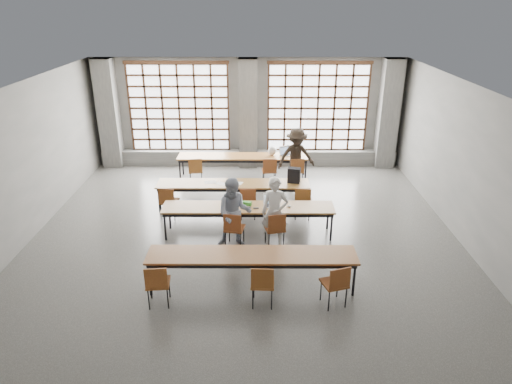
# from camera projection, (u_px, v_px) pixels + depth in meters

# --- Properties ---
(floor) EXTENTS (11.00, 11.00, 0.00)m
(floor) POSITION_uv_depth(u_px,v_px,m) (244.00, 242.00, 10.56)
(floor) COLOR #494947
(floor) RESTS_ON ground
(ceiling) EXTENTS (11.00, 11.00, 0.00)m
(ceiling) POSITION_uv_depth(u_px,v_px,m) (243.00, 90.00, 9.17)
(ceiling) COLOR silver
(ceiling) RESTS_ON floor
(wall_back) EXTENTS (10.00, 0.00, 10.00)m
(wall_back) POSITION_uv_depth(u_px,v_px,m) (248.00, 112.00, 14.92)
(wall_back) COLOR #5C5C5A
(wall_back) RESTS_ON floor
(wall_front) EXTENTS (10.00, 0.00, 10.00)m
(wall_front) POSITION_uv_depth(u_px,v_px,m) (228.00, 355.00, 4.81)
(wall_front) COLOR #5C5C5A
(wall_front) RESTS_ON floor
(wall_left) EXTENTS (0.00, 11.00, 11.00)m
(wall_left) POSITION_uv_depth(u_px,v_px,m) (13.00, 171.00, 9.88)
(wall_left) COLOR #5C5C5A
(wall_left) RESTS_ON floor
(wall_right) EXTENTS (0.00, 11.00, 11.00)m
(wall_right) POSITION_uv_depth(u_px,v_px,m) (475.00, 172.00, 9.85)
(wall_right) COLOR #5C5C5A
(wall_right) RESTS_ON floor
(column_left) EXTENTS (0.60, 0.55, 3.50)m
(column_left) POSITION_uv_depth(u_px,v_px,m) (109.00, 114.00, 14.68)
(column_left) COLOR #50504E
(column_left) RESTS_ON floor
(column_mid) EXTENTS (0.60, 0.55, 3.50)m
(column_mid) POSITION_uv_depth(u_px,v_px,m) (248.00, 114.00, 14.66)
(column_mid) COLOR #50504E
(column_mid) RESTS_ON floor
(column_right) EXTENTS (0.60, 0.55, 3.50)m
(column_right) POSITION_uv_depth(u_px,v_px,m) (388.00, 114.00, 14.65)
(column_right) COLOR #50504E
(column_right) RESTS_ON floor
(window_left) EXTENTS (3.32, 0.12, 3.00)m
(window_left) POSITION_uv_depth(u_px,v_px,m) (179.00, 108.00, 14.80)
(window_left) COLOR white
(window_left) RESTS_ON wall_back
(window_right) EXTENTS (3.32, 0.12, 3.00)m
(window_right) POSITION_uv_depth(u_px,v_px,m) (318.00, 108.00, 14.78)
(window_right) COLOR white
(window_right) RESTS_ON wall_back
(sill_ledge) EXTENTS (9.80, 0.35, 0.50)m
(sill_ledge) POSITION_uv_depth(u_px,v_px,m) (249.00, 158.00, 15.33)
(sill_ledge) COLOR #50504E
(sill_ledge) RESTS_ON floor
(desk_row_a) EXTENTS (4.00, 0.70, 0.73)m
(desk_row_a) POSITION_uv_depth(u_px,v_px,m) (243.00, 158.00, 14.05)
(desk_row_a) COLOR brown
(desk_row_a) RESTS_ON floor
(desk_row_b) EXTENTS (4.00, 0.70, 0.73)m
(desk_row_b) POSITION_uv_depth(u_px,v_px,m) (233.00, 185.00, 12.00)
(desk_row_b) COLOR brown
(desk_row_b) RESTS_ON floor
(desk_row_c) EXTENTS (4.00, 0.70, 0.73)m
(desk_row_c) POSITION_uv_depth(u_px,v_px,m) (248.00, 209.00, 10.65)
(desk_row_c) COLOR brown
(desk_row_c) RESTS_ON floor
(desk_row_d) EXTENTS (4.00, 0.70, 0.73)m
(desk_row_d) POSITION_uv_depth(u_px,v_px,m) (252.00, 257.00, 8.70)
(desk_row_d) COLOR brown
(desk_row_d) RESTS_ON floor
(chair_back_left) EXTENTS (0.47, 0.47, 0.88)m
(chair_back_left) POSITION_uv_depth(u_px,v_px,m) (196.00, 169.00, 13.52)
(chair_back_left) COLOR brown
(chair_back_left) RESTS_ON floor
(chair_back_mid) EXTENTS (0.45, 0.45, 0.88)m
(chair_back_mid) POSITION_uv_depth(u_px,v_px,m) (269.00, 169.00, 13.51)
(chair_back_mid) COLOR brown
(chair_back_mid) RESTS_ON floor
(chair_back_right) EXTENTS (0.46, 0.47, 0.88)m
(chair_back_right) POSITION_uv_depth(u_px,v_px,m) (297.00, 169.00, 13.51)
(chair_back_right) COLOR maroon
(chair_back_right) RESTS_ON floor
(chair_mid_left) EXTENTS (0.47, 0.48, 0.88)m
(chair_mid_left) POSITION_uv_depth(u_px,v_px,m) (168.00, 199.00, 11.48)
(chair_mid_left) COLOR brown
(chair_mid_left) RESTS_ON floor
(chair_mid_centre) EXTENTS (0.43, 0.44, 0.88)m
(chair_mid_centre) POSITION_uv_depth(u_px,v_px,m) (248.00, 199.00, 11.47)
(chair_mid_centre) COLOR brown
(chair_mid_centre) RESTS_ON floor
(chair_mid_right) EXTENTS (0.48, 0.48, 0.88)m
(chair_mid_right) POSITION_uv_depth(u_px,v_px,m) (303.00, 200.00, 11.46)
(chair_mid_right) COLOR brown
(chair_mid_right) RESTS_ON floor
(chair_front_left) EXTENTS (0.49, 0.49, 0.88)m
(chair_front_left) POSITION_uv_depth(u_px,v_px,m) (234.00, 226.00, 10.13)
(chair_front_left) COLOR brown
(chair_front_left) RESTS_ON floor
(chair_front_right) EXTENTS (0.50, 0.50, 0.88)m
(chair_front_right) POSITION_uv_depth(u_px,v_px,m) (276.00, 226.00, 10.12)
(chair_front_right) COLOR maroon
(chair_front_right) RESTS_ON floor
(chair_near_left) EXTENTS (0.46, 0.46, 0.88)m
(chair_near_left) POSITION_uv_depth(u_px,v_px,m) (157.00, 281.00, 8.18)
(chair_near_left) COLOR brown
(chair_near_left) RESTS_ON floor
(chair_near_mid) EXTENTS (0.44, 0.44, 0.88)m
(chair_near_mid) POSITION_uv_depth(u_px,v_px,m) (262.00, 282.00, 8.17)
(chair_near_mid) COLOR maroon
(chair_near_mid) RESTS_ON floor
(chair_near_right) EXTENTS (0.53, 0.53, 0.88)m
(chair_near_right) POSITION_uv_depth(u_px,v_px,m) (336.00, 282.00, 8.17)
(chair_near_right) COLOR brown
(chair_near_right) RESTS_ON floor
(student_male) EXTENTS (0.64, 0.47, 1.64)m
(student_male) POSITION_uv_depth(u_px,v_px,m) (275.00, 212.00, 10.13)
(student_male) COLOR silver
(student_male) RESTS_ON floor
(student_female) EXTENTS (0.79, 0.62, 1.62)m
(student_female) POSITION_uv_depth(u_px,v_px,m) (234.00, 213.00, 10.14)
(student_female) COLOR navy
(student_female) RESTS_ON floor
(student_back) EXTENTS (1.23, 0.88, 1.73)m
(student_back) POSITION_uv_depth(u_px,v_px,m) (296.00, 157.00, 13.50)
(student_back) COLOR black
(student_back) RESTS_ON floor
(laptop_front) EXTENTS (0.40, 0.35, 0.26)m
(laptop_front) POSITION_uv_depth(u_px,v_px,m) (271.00, 202.00, 10.70)
(laptop_front) COLOR silver
(laptop_front) RESTS_ON desk_row_c
(laptop_back) EXTENTS (0.46, 0.43, 0.26)m
(laptop_back) POSITION_uv_depth(u_px,v_px,m) (286.00, 153.00, 14.09)
(laptop_back) COLOR #A9A9AD
(laptop_back) RESTS_ON desk_row_a
(mouse) EXTENTS (0.10, 0.07, 0.04)m
(mouse) POSITION_uv_depth(u_px,v_px,m) (289.00, 206.00, 10.60)
(mouse) COLOR silver
(mouse) RESTS_ON desk_row_c
(green_box) EXTENTS (0.27, 0.16, 0.09)m
(green_box) POSITION_uv_depth(u_px,v_px,m) (246.00, 203.00, 10.68)
(green_box) COLOR green
(green_box) RESTS_ON desk_row_c
(phone) EXTENTS (0.13, 0.06, 0.01)m
(phone) POSITION_uv_depth(u_px,v_px,m) (256.00, 208.00, 10.53)
(phone) COLOR black
(phone) RESTS_ON desk_row_c
(paper_sheet_a) EXTENTS (0.32, 0.25, 0.00)m
(paper_sheet_a) POSITION_uv_depth(u_px,v_px,m) (210.00, 182.00, 12.02)
(paper_sheet_a) COLOR white
(paper_sheet_a) RESTS_ON desk_row_b
(paper_sheet_b) EXTENTS (0.36, 0.34, 0.00)m
(paper_sheet_b) POSITION_uv_depth(u_px,v_px,m) (222.00, 184.00, 11.93)
(paper_sheet_b) COLOR white
(paper_sheet_b) RESTS_ON desk_row_b
(paper_sheet_c) EXTENTS (0.35, 0.29, 0.00)m
(paper_sheet_c) POSITION_uv_depth(u_px,v_px,m) (237.00, 183.00, 11.97)
(paper_sheet_c) COLOR silver
(paper_sheet_c) RESTS_ON desk_row_b
(backpack) EXTENTS (0.36, 0.27, 0.40)m
(backpack) POSITION_uv_depth(u_px,v_px,m) (294.00, 175.00, 11.93)
(backpack) COLOR black
(backpack) RESTS_ON desk_row_b
(plastic_bag) EXTENTS (0.29, 0.24, 0.29)m
(plastic_bag) POSITION_uv_depth(u_px,v_px,m) (272.00, 151.00, 14.01)
(plastic_bag) COLOR silver
(plastic_bag) RESTS_ON desk_row_a
(red_pouch) EXTENTS (0.20, 0.09, 0.06)m
(red_pouch) POSITION_uv_depth(u_px,v_px,m) (158.00, 280.00, 8.26)
(red_pouch) COLOR maroon
(red_pouch) RESTS_ON chair_near_left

